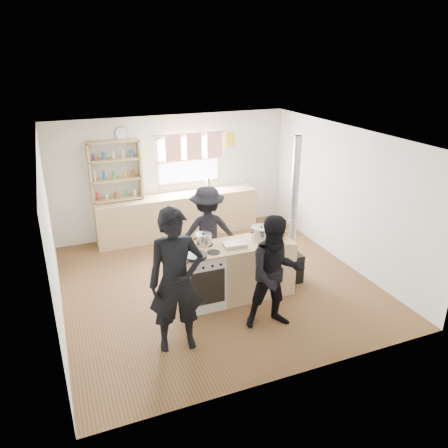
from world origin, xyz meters
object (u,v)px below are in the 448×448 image
Objects in this scene: roast_tray at (235,244)px; flue_heater at (291,246)px; thermos at (209,185)px; bread_board at (279,235)px; person_near_right at (276,273)px; person_near_left at (176,281)px; cooking_island at (237,271)px; person_far at (207,231)px; skillet_greens at (195,256)px; stockpot_stove at (204,239)px; stockpot_counter at (261,233)px.

flue_heater is at bearing 10.16° from roast_tray.
thermos is 2.91m from roast_tray.
flue_heater is (0.50, -2.63, -0.39)m from thermos.
person_near_right is at bearing -120.59° from bread_board.
person_near_right is (1.41, -0.05, -0.14)m from person_near_left.
cooking_island is at bearing 42.35° from person_near_left.
flue_heater is (1.13, 0.20, -0.32)m from roast_tray.
person_far is at bearing 147.21° from flue_heater.
person_near_left is at bearing -157.07° from bread_board.
person_near_right reaches higher than skillet_greens.
bread_board is at bearing -10.34° from stockpot_stove.
skillet_greens is at bearing 72.71° from person_far.
person_near_left is at bearing -151.95° from stockpot_counter.
person_far is at bearing 66.08° from stockpot_stove.
person_near_left is (-0.48, -0.65, 0.02)m from skillet_greens.
person_far is at bearing 62.24° from skillet_greens.
skillet_greens is 0.29× the size of person_far.
person_near_left is (-0.74, -1.03, -0.04)m from stockpot_stove.
bread_board is (0.70, -0.05, 0.51)m from cooking_island.
stockpot_stove is 0.13× the size of person_near_left.
skillet_greens is 0.46m from stockpot_stove.
stockpot_counter is 1.86m from person_near_left.
person_near_left is (-1.22, -0.86, 0.52)m from cooking_island.
person_near_left is (-2.28, -0.99, 0.33)m from flue_heater.
bread_board reaches higher than skillet_greens.
thermos reaches higher than skillet_greens.
roast_tray is (0.67, 0.14, 0.01)m from skillet_greens.
flue_heater reaches higher than skillet_greens.
stockpot_stove reaches higher than skillet_greens.
person_near_right is at bearing -129.72° from flue_heater.
stockpot_counter is 0.20× the size of person_far.
roast_tray is at bearing 11.57° from skillet_greens.
roast_tray is 1.40m from person_near_left.
thermos is at bearing -100.49° from person_far.
flue_heater is 1.45m from person_far.
thermos is 0.85× the size of stockpot_counter.
person_near_right is 1.86m from person_far.
person_near_right reaches higher than thermos.
roast_tray is 0.77m from bread_board.
skillet_greens is 1.49× the size of bread_board.
stockpot_stove is at bearing 160.76° from cooking_island.
person_near_left is (-1.92, -0.81, 0.00)m from bread_board.
thermos is 0.11× the size of flue_heater.
cooking_island is 0.92m from skillet_greens.
person_near_right is (0.67, -1.08, -0.18)m from stockpot_stove.
stockpot_stove is 0.15× the size of person_near_right.
stockpot_counter is (0.91, -0.15, 0.02)m from stockpot_stove.
roast_tray is at bearing -102.46° from thermos.
person_far is at bearing 66.23° from person_near_left.
cooking_island is at bearing 110.07° from person_far.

